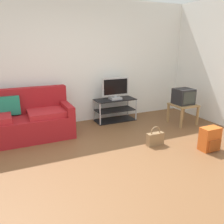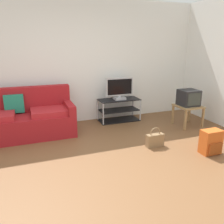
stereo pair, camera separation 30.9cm
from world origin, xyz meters
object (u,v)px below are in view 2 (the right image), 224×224
couch (23,119)px  tv_stand (119,110)px  handbag (155,140)px  crt_tv (189,98)px  side_table (188,109)px  flat_tv (119,89)px  backpack (211,142)px

couch → tv_stand: 2.11m
tv_stand → handbag: tv_stand is taller
couch → crt_tv: couch is taller
tv_stand → handbag: size_ratio=2.66×
side_table → handbag: 1.46m
flat_tv → side_table: size_ratio=1.26×
side_table → backpack: 1.39m
backpack → handbag: bearing=137.0°
side_table → flat_tv: bearing=146.8°
tv_stand → backpack: bearing=-70.4°
crt_tv → handbag: crt_tv is taller
tv_stand → backpack: tv_stand is taller
couch → crt_tv: size_ratio=4.84×
couch → flat_tv: size_ratio=2.96×
side_table → handbag: (-1.24, -0.72, -0.26)m
tv_stand → crt_tv: crt_tv is taller
backpack → flat_tv: bearing=104.4°
backpack → handbag: (-0.72, 0.56, -0.07)m
crt_tv → backpack: (-0.52, -1.29, -0.43)m
handbag → side_table: bearing=30.3°
couch → backpack: bearing=-33.7°
backpack → side_table: bearing=62.5°
couch → handbag: bearing=-32.3°
crt_tv → backpack: bearing=-111.8°
tv_stand → flat_tv: (0.00, -0.02, 0.50)m
couch → backpack: size_ratio=4.72×
couch → side_table: (3.38, -0.63, 0.04)m
backpack → couch: bearing=140.9°
tv_stand → backpack: size_ratio=2.34×
tv_stand → side_table: 1.55m
side_table → backpack: size_ratio=1.27×
side_table → crt_tv: crt_tv is taller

